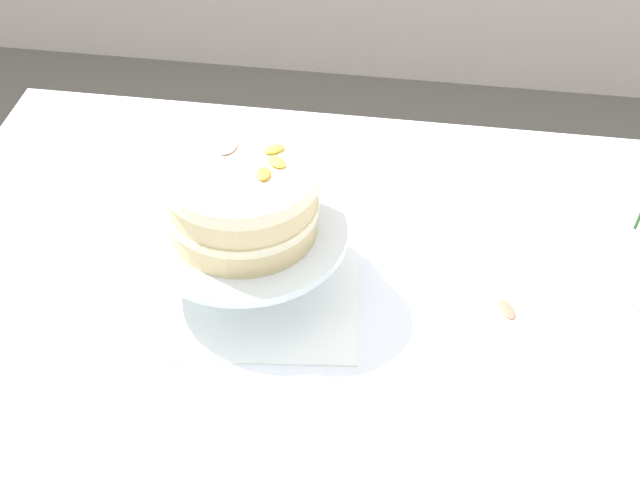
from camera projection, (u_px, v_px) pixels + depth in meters
dining_table at (367, 368)px, 1.45m from camera, size 1.40×1.00×0.74m
linen_napkin at (248, 282)px, 1.46m from camera, size 0.36×0.36×0.00m
cake_stand at (245, 239)px, 1.40m from camera, size 0.29×0.29×0.10m
layer_cake at (242, 199)px, 1.36m from camera, size 0.21×0.21×0.11m
loose_petal_0 at (507, 309)px, 1.41m from camera, size 0.03×0.05×0.00m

